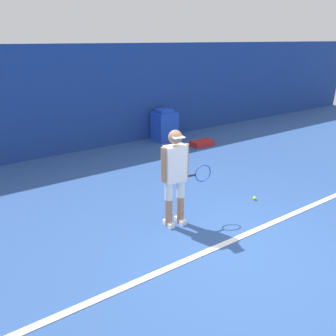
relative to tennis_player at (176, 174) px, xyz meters
The scene contains 7 objects.
ground_plane 1.53m from the tennis_player, 72.00° to the right, with size 24.00×24.00×0.00m, color #2D5193.
back_wall 4.74m from the tennis_player, 85.40° to the left, with size 24.00×0.10×2.83m.
court_baseline 1.34m from the tennis_player, 67.34° to the right, with size 21.60×0.10×0.01m.
tennis_player is the anchor object (origin of this frame).
tennis_ball 2.02m from the tennis_player, ahead, with size 0.07×0.07×0.07m.
covered_chair 5.01m from the tennis_player, 59.08° to the left, with size 0.65×0.64×0.96m.
equipment_bag 4.54m from the tennis_player, 44.96° to the left, with size 0.67×0.36×0.16m.
Camera 1 is at (-3.15, -2.79, 2.95)m, focal length 35.00 mm.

